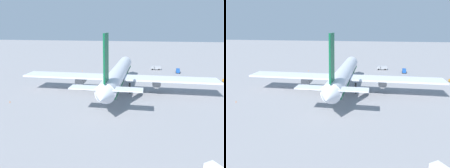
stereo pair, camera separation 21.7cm
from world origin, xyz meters
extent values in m
plane|color=gray|center=(0.00, 0.00, 0.00)|extent=(600.00, 600.00, 0.00)
cylinder|color=silver|center=(0.00, 0.00, 7.65)|extent=(57.80, 6.88, 6.45)
cone|color=silver|center=(31.46, -0.23, 7.65)|extent=(5.21, 6.36, 6.32)
cone|color=silver|center=(-32.10, 0.24, 7.65)|extent=(6.50, 6.18, 6.13)
cube|color=#0C5933|center=(-26.87, 0.20, 18.14)|extent=(6.00, 0.54, 14.53)
cube|color=silver|center=(-27.33, 6.34, 8.94)|extent=(4.48, 10.37, 0.36)
cube|color=silver|center=(-27.42, -5.93, 8.94)|extent=(4.48, 10.37, 0.36)
cube|color=silver|center=(-2.73, 21.58, 6.68)|extent=(9.27, 36.74, 0.70)
cylinder|color=slate|center=(-1.77, 16.07, 4.46)|extent=(5.38, 3.78, 3.74)
cube|color=silver|center=(-3.05, -21.54, 6.68)|extent=(9.27, 36.74, 0.70)
cylinder|color=slate|center=(-2.01, -16.05, 4.67)|extent=(5.74, 3.36, 3.32)
cylinder|color=black|center=(20.21, -0.15, 2.21)|extent=(0.70, 0.70, 4.42)
cylinder|color=black|center=(-2.85, 5.25, 2.21)|extent=(0.70, 0.70, 4.42)
cylinder|color=black|center=(-2.93, -5.20, 2.21)|extent=(0.70, 0.70, 4.42)
cube|color=#0C5933|center=(0.00, 0.00, 5.87)|extent=(55.48, 6.54, 0.50)
cube|color=#999EA5|center=(48.92, -15.38, 1.52)|extent=(2.37, 2.09, 2.15)
cube|color=#999EA5|center=(49.25, -18.76, 1.47)|extent=(2.56, 4.09, 2.05)
cube|color=black|center=(48.85, -14.73, 2.06)|extent=(1.84, 0.26, 0.94)
cylinder|color=black|center=(47.84, -15.68, 0.45)|extent=(0.39, 0.92, 0.90)
cylinder|color=black|center=(50.03, -15.46, 0.45)|extent=(0.39, 0.92, 0.90)
cylinder|color=black|center=(48.24, -19.67, 0.45)|extent=(0.39, 0.92, 0.90)
cylinder|color=black|center=(50.42, -19.46, 0.45)|extent=(0.39, 0.92, 0.90)
cube|color=#194CA5|center=(40.05, -30.24, 1.38)|extent=(1.87, 2.20, 1.87)
cube|color=#194CA5|center=(43.05, -30.53, 1.35)|extent=(3.65, 2.37, 1.79)
cube|color=black|center=(39.46, -30.18, 1.85)|extent=(0.25, 1.72, 0.82)
cylinder|color=black|center=(40.11, -31.27, 0.45)|extent=(0.93, 0.39, 0.90)
cylinder|color=black|center=(40.31, -29.24, 0.45)|extent=(0.93, 0.39, 0.90)
cylinder|color=black|center=(43.67, -31.62, 0.45)|extent=(0.93, 0.39, 0.90)
cylinder|color=black|center=(43.87, -29.59, 0.45)|extent=(0.93, 0.39, 0.90)
cylinder|color=black|center=(23.75, -50.50, 0.32)|extent=(0.34, 0.67, 0.64)
cone|color=orange|center=(37.81, 27.35, 0.28)|extent=(0.36, 0.36, 0.55)
cone|color=orange|center=(-21.12, 37.48, 0.28)|extent=(0.36, 0.36, 0.55)
camera|label=1|loc=(-89.82, -11.70, 27.61)|focal=34.88mm
camera|label=2|loc=(-89.79, -11.92, 27.61)|focal=34.88mm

